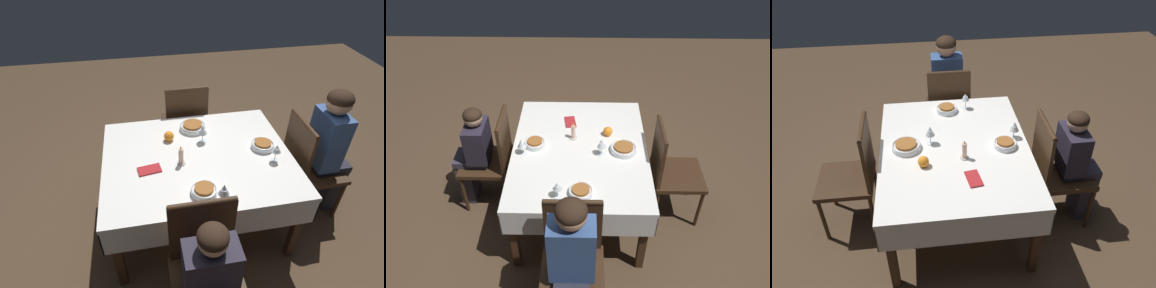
% 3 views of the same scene
% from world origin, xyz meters
% --- Properties ---
extents(ground_plane, '(8.00, 8.00, 0.00)m').
position_xyz_m(ground_plane, '(0.00, 0.00, 0.00)').
color(ground_plane, '#4C3826').
extents(dining_table, '(1.45, 1.15, 0.72)m').
position_xyz_m(dining_table, '(0.00, 0.00, 0.64)').
color(dining_table, white).
rests_on(dining_table, ground_plane).
extents(chair_east, '(0.44, 0.44, 0.97)m').
position_xyz_m(chair_east, '(0.95, -0.03, 0.53)').
color(chair_east, '#382314').
rests_on(chair_east, ground_plane).
extents(chair_south, '(0.44, 0.44, 0.97)m').
position_xyz_m(chair_south, '(-0.11, -0.80, 0.53)').
color(chair_south, '#382314').
rests_on(chair_south, ground_plane).
extents(chair_north, '(0.44, 0.44, 0.97)m').
position_xyz_m(chair_north, '(0.03, 0.80, 0.53)').
color(chair_north, '#382314').
rests_on(chair_north, ground_plane).
extents(person_adult_denim, '(0.34, 0.30, 1.21)m').
position_xyz_m(person_adult_denim, '(1.11, -0.03, 0.68)').
color(person_adult_denim, '#282833').
rests_on(person_adult_denim, ground_plane).
extents(person_child_dark, '(0.30, 0.33, 1.04)m').
position_xyz_m(person_child_dark, '(-0.11, -0.97, 0.57)').
color(person_child_dark, '#383342').
rests_on(person_child_dark, ground_plane).
extents(bowl_east, '(0.18, 0.18, 0.06)m').
position_xyz_m(bowl_east, '(0.53, 0.02, 0.75)').
color(bowl_east, silver).
rests_on(bowl_east, dining_table).
extents(wine_glass_east, '(0.07, 0.07, 0.15)m').
position_xyz_m(wine_glass_east, '(0.57, -0.16, 0.83)').
color(wine_glass_east, white).
rests_on(wine_glass_east, dining_table).
extents(bowl_south, '(0.18, 0.18, 0.06)m').
position_xyz_m(bowl_south, '(-0.03, -0.39, 0.75)').
color(bowl_south, silver).
rests_on(bowl_south, dining_table).
extents(wine_glass_south, '(0.08, 0.08, 0.15)m').
position_xyz_m(wine_glass_south, '(0.07, -0.48, 0.83)').
color(wine_glass_south, white).
rests_on(wine_glass_south, dining_table).
extents(bowl_north, '(0.22, 0.22, 0.06)m').
position_xyz_m(bowl_north, '(0.03, 0.37, 0.75)').
color(bowl_north, silver).
rests_on(bowl_north, dining_table).
extents(wine_glass_north, '(0.07, 0.07, 0.16)m').
position_xyz_m(wine_glass_north, '(0.08, 0.18, 0.83)').
color(wine_glass_north, white).
rests_on(wine_glass_north, dining_table).
extents(candle_centerpiece, '(0.07, 0.07, 0.16)m').
position_xyz_m(candle_centerpiece, '(-0.14, -0.06, 0.78)').
color(candle_centerpiece, beige).
rests_on(candle_centerpiece, dining_table).
extents(orange_fruit, '(0.08, 0.08, 0.08)m').
position_xyz_m(orange_fruit, '(-0.19, 0.25, 0.76)').
color(orange_fruit, orange).
rests_on(orange_fruit, dining_table).
extents(napkin_red_folded, '(0.18, 0.12, 0.01)m').
position_xyz_m(napkin_red_folded, '(-0.38, -0.09, 0.73)').
color(napkin_red_folded, '#AD2328').
rests_on(napkin_red_folded, dining_table).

